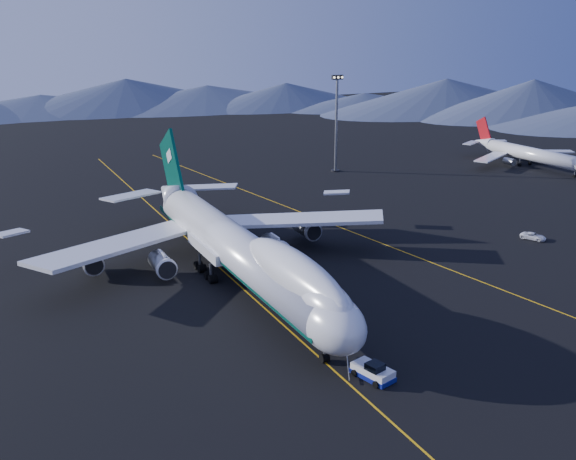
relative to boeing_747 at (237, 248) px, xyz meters
name	(u,v)px	position (x,y,z in m)	size (l,w,h in m)	color
ground	(238,284)	(0.00, -0.03, -5.81)	(500.00, 500.00, 0.00)	black
taxiway_line_main	(238,284)	(0.00, -0.03, -5.80)	(0.25, 220.00, 0.01)	#EBA60D
taxiway_line_side	(369,238)	(30.00, 9.97, -5.80)	(0.25, 200.00, 0.01)	#EBA60D
boeing_747	(237,248)	(0.00, 0.00, 0.00)	(59.62, 72.43, 19.37)	silver
pushback_tug	(373,372)	(3.00, -31.98, -5.15)	(3.71, 5.33, 2.12)	silver
second_jet	(527,153)	(106.13, 45.77, -2.24)	(36.71, 41.47, 11.80)	silver
service_van	(533,236)	(56.56, -4.02, -5.19)	(2.07, 4.49, 1.25)	white
floodlight_mast	(336,123)	(54.34, 63.51, 7.11)	(3.15, 2.36, 25.51)	black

